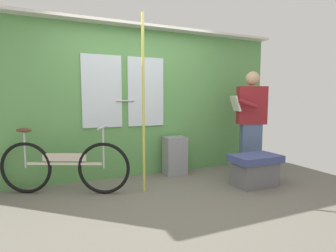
% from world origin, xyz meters
% --- Properties ---
extents(ground_plane, '(6.02, 3.90, 0.04)m').
position_xyz_m(ground_plane, '(0.00, 0.00, -0.02)').
color(ground_plane, '#666056').
extents(train_door_wall, '(5.02, 0.28, 2.40)m').
position_xyz_m(train_door_wall, '(-0.01, 1.14, 1.25)').
color(train_door_wall, '#56934C').
rests_on(train_door_wall, ground_plane).
extents(bicycle_near_door, '(1.60, 0.80, 0.90)m').
position_xyz_m(bicycle_near_door, '(-1.14, 0.67, 0.37)').
color(bicycle_near_door, black).
rests_on(bicycle_near_door, ground_plane).
extents(passenger_reading_newspaper, '(0.63, 0.57, 1.71)m').
position_xyz_m(passenger_reading_newspaper, '(1.81, 0.52, 0.91)').
color(passenger_reading_newspaper, slate).
rests_on(passenger_reading_newspaper, ground_plane).
extents(trash_bin_by_wall, '(0.36, 0.28, 0.64)m').
position_xyz_m(trash_bin_by_wall, '(0.59, 0.93, 0.32)').
color(trash_bin_by_wall, gray).
rests_on(trash_bin_by_wall, ground_plane).
extents(handrail_pole, '(0.04, 0.04, 2.36)m').
position_xyz_m(handrail_pole, '(-0.13, 0.35, 1.18)').
color(handrail_pole, '#C6C14C').
rests_on(handrail_pole, ground_plane).
extents(bench_seat_corner, '(0.70, 0.44, 0.45)m').
position_xyz_m(bench_seat_corner, '(1.43, -0.05, 0.24)').
color(bench_seat_corner, '#3D477F').
rests_on(bench_seat_corner, ground_plane).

